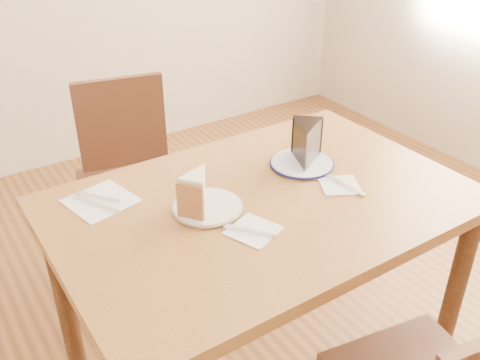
% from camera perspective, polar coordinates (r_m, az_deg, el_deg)
% --- Properties ---
extents(table, '(1.20, 0.80, 0.75)m').
position_cam_1_polar(table, '(1.61, 2.42, -4.95)').
color(table, brown).
rests_on(table, ground).
extents(chair_far, '(0.51, 0.51, 0.86)m').
position_cam_1_polar(chair_far, '(2.23, -11.39, 0.22)').
color(chair_far, '#34190F').
rests_on(chair_far, ground).
extents(plate_cream, '(0.19, 0.19, 0.01)m').
position_cam_1_polar(plate_cream, '(1.51, -3.47, -2.90)').
color(plate_cream, white).
rests_on(plate_cream, table).
extents(plate_navy, '(0.20, 0.20, 0.01)m').
position_cam_1_polar(plate_navy, '(1.73, 6.61, 1.76)').
color(plate_navy, white).
rests_on(plate_navy, table).
extents(carrot_cake, '(0.13, 0.12, 0.10)m').
position_cam_1_polar(carrot_cake, '(1.47, -4.46, -1.24)').
color(carrot_cake, beige).
rests_on(carrot_cake, plate_cream).
extents(chocolate_cake, '(0.16, 0.16, 0.12)m').
position_cam_1_polar(chocolate_cake, '(1.71, 7.10, 3.71)').
color(chocolate_cake, black).
rests_on(chocolate_cake, plate_navy).
extents(napkin_cream, '(0.16, 0.16, 0.00)m').
position_cam_1_polar(napkin_cream, '(1.42, 1.45, -5.42)').
color(napkin_cream, white).
rests_on(napkin_cream, table).
extents(napkin_navy, '(0.15, 0.15, 0.00)m').
position_cam_1_polar(napkin_navy, '(1.64, 10.61, -0.57)').
color(napkin_navy, white).
rests_on(napkin_navy, table).
extents(napkin_spare, '(0.20, 0.20, 0.00)m').
position_cam_1_polar(napkin_spare, '(1.59, -14.61, -2.18)').
color(napkin_spare, white).
rests_on(napkin_spare, table).
extents(fork_cream, '(0.09, 0.12, 0.00)m').
position_cam_1_polar(fork_cream, '(1.41, 1.13, -5.50)').
color(fork_cream, silver).
rests_on(fork_cream, napkin_cream).
extents(knife_navy, '(0.03, 0.17, 0.00)m').
position_cam_1_polar(knife_navy, '(1.64, 10.92, -0.39)').
color(knife_navy, silver).
rests_on(knife_navy, napkin_navy).
extents(fork_spare, '(0.09, 0.12, 0.00)m').
position_cam_1_polar(fork_spare, '(1.60, -14.84, -1.77)').
color(fork_spare, silver).
rests_on(fork_spare, napkin_spare).
extents(knife_spare, '(0.08, 0.15, 0.00)m').
position_cam_1_polar(knife_spare, '(1.57, -15.11, -2.46)').
color(knife_spare, silver).
rests_on(knife_spare, napkin_spare).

